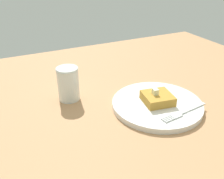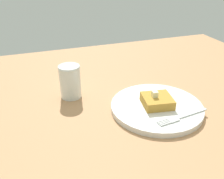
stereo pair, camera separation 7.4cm
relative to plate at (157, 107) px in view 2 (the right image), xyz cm
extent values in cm
cube|color=tan|center=(2.68, -3.81, -2.38)|extent=(118.11, 118.11, 2.90)
cylinder|color=silver|center=(0.00, 0.00, -0.13)|extent=(26.39, 26.39, 1.59)
torus|color=brown|center=(0.00, 0.00, 0.26)|extent=(26.39, 26.39, 0.80)
cube|color=#B88631|center=(0.00, 0.00, 1.96)|extent=(9.07, 9.26, 2.60)
cube|color=beige|center=(0.42, 0.71, 4.11)|extent=(1.90, 1.76, 1.69)
cube|color=silver|center=(-7.36, -6.73, 0.84)|extent=(2.16, 10.03, 0.36)
cube|color=silver|center=(-8.17, -0.38, 0.84)|extent=(2.54, 3.06, 0.36)
cube|color=silver|center=(-9.37, 2.49, 0.84)|extent=(0.72, 3.21, 0.36)
cube|color=silver|center=(-8.83, 2.56, 0.84)|extent=(0.72, 3.21, 0.36)
cube|color=silver|center=(-8.28, 2.63, 0.84)|extent=(0.72, 3.21, 0.36)
cube|color=silver|center=(-7.73, 2.70, 0.84)|extent=(0.72, 3.21, 0.36)
cylinder|color=#431A09|center=(15.74, 21.81, 2.05)|extent=(5.95, 5.95, 5.95)
cylinder|color=silver|center=(15.74, 21.81, 4.29)|extent=(6.47, 6.47, 10.43)
torus|color=silver|center=(15.74, 21.81, 9.05)|extent=(6.71, 6.71, 0.50)
camera|label=1|loc=(-50.56, 39.11, 38.50)|focal=40.00mm
camera|label=2|loc=(-53.38, 32.31, 38.50)|focal=40.00mm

